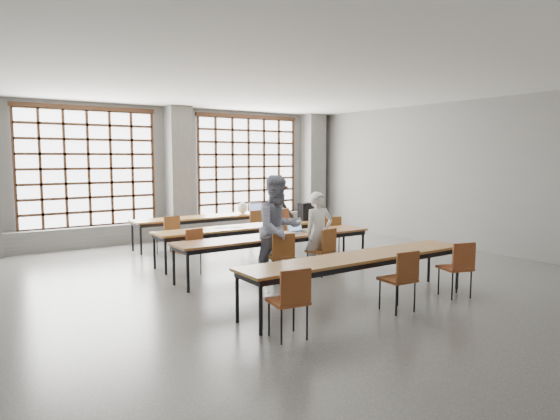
{
  "coord_description": "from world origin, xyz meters",
  "views": [
    {
      "loc": [
        -5.27,
        -7.18,
        2.16
      ],
      "look_at": [
        -0.07,
        0.4,
        1.2
      ],
      "focal_mm": 32.0,
      "sensor_mm": 36.0,
      "label": 1
    }
  ],
  "objects_px": {
    "chair_back_right": "(280,221)",
    "plastic_bag": "(243,208)",
    "green_box": "(272,232)",
    "laptop_back": "(257,210)",
    "chair_back_mid": "(253,224)",
    "chair_front_left": "(282,252)",
    "backpack": "(306,212)",
    "desk_row_d": "(360,260)",
    "chair_near_mid": "(401,275)",
    "phone": "(288,234)",
    "student_female": "(279,229)",
    "chair_near_right": "(459,264)",
    "chair_front_right": "(324,247)",
    "student_back": "(277,210)",
    "chair_near_left": "(291,296)",
    "chair_mid_right": "(330,232)",
    "mouse": "(317,230)",
    "desk_row_a": "(212,218)",
    "red_pouch": "(288,297)",
    "laptop_front": "(297,229)",
    "student_male": "(319,234)",
    "chair_mid_centre": "(278,237)",
    "desk_row_c": "(277,239)",
    "chair_back_left": "(169,231)",
    "chair_mid_left": "(190,247)",
    "desk_row_b": "(247,229)"
  },
  "relations": [
    {
      "from": "chair_back_right",
      "to": "plastic_bag",
      "type": "height_order",
      "value": "plastic_bag"
    },
    {
      "from": "green_box",
      "to": "laptop_back",
      "type": "bearing_deg",
      "value": 62.37
    },
    {
      "from": "chair_back_mid",
      "to": "chair_front_left",
      "type": "bearing_deg",
      "value": -114.12
    },
    {
      "from": "plastic_bag",
      "to": "backpack",
      "type": "bearing_deg",
      "value": -78.05
    },
    {
      "from": "desk_row_d",
      "to": "chair_back_mid",
      "type": "bearing_deg",
      "value": 75.76
    },
    {
      "from": "chair_near_mid",
      "to": "phone",
      "type": "relative_size",
      "value": 6.77
    },
    {
      "from": "green_box",
      "to": "phone",
      "type": "relative_size",
      "value": 1.92
    },
    {
      "from": "backpack",
      "to": "student_female",
      "type": "bearing_deg",
      "value": -141.34
    },
    {
      "from": "desk_row_d",
      "to": "chair_near_right",
      "type": "distance_m",
      "value": 1.61
    },
    {
      "from": "chair_front_right",
      "to": "student_back",
      "type": "relative_size",
      "value": 0.54
    },
    {
      "from": "chair_back_mid",
      "to": "chair_near_left",
      "type": "height_order",
      "value": "same"
    },
    {
      "from": "chair_mid_right",
      "to": "mouse",
      "type": "height_order",
      "value": "chair_mid_right"
    },
    {
      "from": "chair_front_right",
      "to": "chair_near_mid",
      "type": "bearing_deg",
      "value": -102.14
    },
    {
      "from": "chair_mid_right",
      "to": "student_back",
      "type": "xyz_separation_m",
      "value": [
        0.08,
        2.23,
        0.27
      ]
    },
    {
      "from": "desk_row_a",
      "to": "student_back",
      "type": "xyz_separation_m",
      "value": [
        1.6,
        -0.5,
        0.14
      ]
    },
    {
      "from": "chair_near_right",
      "to": "red_pouch",
      "type": "relative_size",
      "value": 4.4
    },
    {
      "from": "chair_back_mid",
      "to": "chair_near_right",
      "type": "height_order",
      "value": "same"
    },
    {
      "from": "laptop_back",
      "to": "chair_near_mid",
      "type": "bearing_deg",
      "value": -104.37
    },
    {
      "from": "student_female",
      "to": "laptop_front",
      "type": "bearing_deg",
      "value": 36.59
    },
    {
      "from": "chair_front_right",
      "to": "student_male",
      "type": "bearing_deg",
      "value": 97.56
    },
    {
      "from": "chair_near_mid",
      "to": "backpack",
      "type": "xyz_separation_m",
      "value": [
        1.65,
        4.37,
        0.39
      ]
    },
    {
      "from": "chair_near_mid",
      "to": "laptop_back",
      "type": "bearing_deg",
      "value": 75.63
    },
    {
      "from": "chair_near_left",
      "to": "backpack",
      "type": "xyz_separation_m",
      "value": [
        3.56,
        4.37,
        0.39
      ]
    },
    {
      "from": "chair_near_mid",
      "to": "laptop_front",
      "type": "distance_m",
      "value": 3.08
    },
    {
      "from": "chair_mid_centre",
      "to": "backpack",
      "type": "height_order",
      "value": "backpack"
    },
    {
      "from": "desk_row_c",
      "to": "plastic_bag",
      "type": "relative_size",
      "value": 13.99
    },
    {
      "from": "student_female",
      "to": "student_back",
      "type": "xyz_separation_m",
      "value": [
        2.33,
        3.5,
        -0.12
      ]
    },
    {
      "from": "desk_row_c",
      "to": "chair_back_left",
      "type": "bearing_deg",
      "value": 108.42
    },
    {
      "from": "chair_near_left",
      "to": "student_male",
      "type": "relative_size",
      "value": 0.57
    },
    {
      "from": "chair_mid_left",
      "to": "laptop_front",
      "type": "distance_m",
      "value": 2.07
    },
    {
      "from": "chair_near_right",
      "to": "laptop_back",
      "type": "height_order",
      "value": "laptop_back"
    },
    {
      "from": "mouse",
      "to": "student_back",
      "type": "bearing_deg",
      "value": 70.29
    },
    {
      "from": "chair_mid_right",
      "to": "laptop_front",
      "type": "xyz_separation_m",
      "value": [
        -1.41,
        -0.66,
        0.25
      ]
    },
    {
      "from": "desk_row_c",
      "to": "chair_back_mid",
      "type": "xyz_separation_m",
      "value": [
        1.24,
        2.87,
        -0.13
      ]
    },
    {
      "from": "chair_front_right",
      "to": "student_back",
      "type": "distance_m",
      "value": 3.9
    },
    {
      "from": "student_back",
      "to": "red_pouch",
      "type": "xyz_separation_m",
      "value": [
        -3.8,
        -5.85,
        -0.31
      ]
    },
    {
      "from": "chair_back_mid",
      "to": "laptop_back",
      "type": "height_order",
      "value": "laptop_back"
    },
    {
      "from": "chair_mid_left",
      "to": "chair_mid_right",
      "type": "relative_size",
      "value": 1.0
    },
    {
      "from": "chair_back_right",
      "to": "student_male",
      "type": "distance_m",
      "value": 3.67
    },
    {
      "from": "student_male",
      "to": "student_back",
      "type": "xyz_separation_m",
      "value": [
        1.43,
        3.5,
        0.04
      ]
    },
    {
      "from": "chair_mid_right",
      "to": "backpack",
      "type": "bearing_deg",
      "value": 104.82
    },
    {
      "from": "chair_back_left",
      "to": "chair_near_left",
      "type": "bearing_deg",
      "value": -98.11
    },
    {
      "from": "desk_row_a",
      "to": "chair_front_right",
      "type": "xyz_separation_m",
      "value": [
        0.19,
        -4.13,
        -0.13
      ]
    },
    {
      "from": "phone",
      "to": "backpack",
      "type": "distance_m",
      "value": 2.23
    },
    {
      "from": "desk_row_a",
      "to": "backpack",
      "type": "relative_size",
      "value": 10.0
    },
    {
      "from": "student_female",
      "to": "desk_row_a",
      "type": "bearing_deg",
      "value": 80.44
    },
    {
      "from": "chair_mid_centre",
      "to": "chair_near_mid",
      "type": "xyz_separation_m",
      "value": [
        -0.44,
        -3.7,
        0.0
      ]
    },
    {
      "from": "chair_back_right",
      "to": "green_box",
      "type": "distance_m",
      "value": 3.49
    },
    {
      "from": "desk_row_b",
      "to": "chair_near_mid",
      "type": "xyz_separation_m",
      "value": [
        -0.05,
        -4.32,
        -0.13
      ]
    },
    {
      "from": "laptop_front",
      "to": "green_box",
      "type": "bearing_deg",
      "value": -177.14
    }
  ]
}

